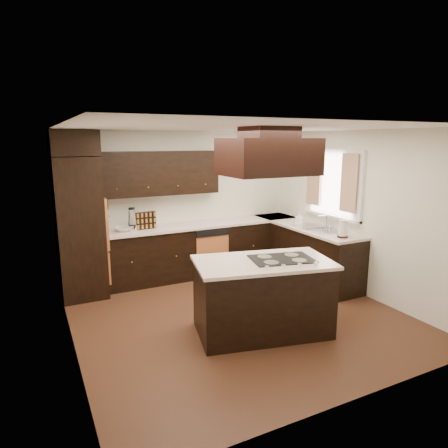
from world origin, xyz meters
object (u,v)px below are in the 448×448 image
(island, at_px, (262,298))
(spice_rack, at_px, (146,220))
(range_hood, at_px, (268,157))
(oven_column, at_px, (79,228))

(island, height_order, spice_rack, spice_rack)
(range_hood, height_order, spice_rack, range_hood)
(oven_column, height_order, spice_rack, oven_column)
(oven_column, bearing_deg, range_hood, -50.26)
(oven_column, height_order, range_hood, range_hood)
(oven_column, xyz_separation_m, range_hood, (1.88, -2.25, 1.10))
(oven_column, distance_m, range_hood, 3.13)
(range_hood, distance_m, spice_rack, 2.73)
(oven_column, height_order, island, oven_column)
(oven_column, relative_size, range_hood, 2.02)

